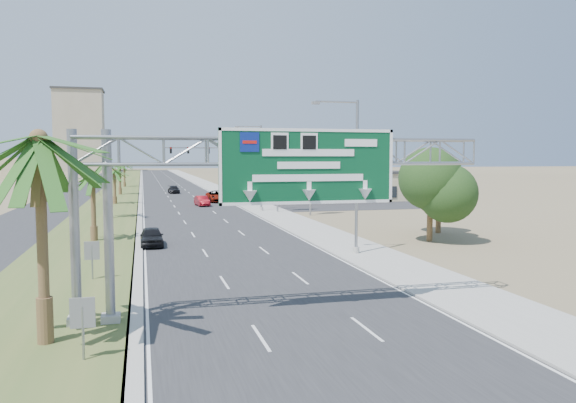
{
  "coord_description": "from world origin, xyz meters",
  "views": [
    {
      "loc": [
        -5.94,
        -11.95,
        6.39
      ],
      "look_at": [
        0.95,
        14.49,
        4.2
      ],
      "focal_mm": 35.0,
      "sensor_mm": 36.0,
      "label": 1
    }
  ],
  "objects_px": {
    "store_building": "(338,186)",
    "pole_sign_blue": "(310,164)",
    "car_mid_lane": "(202,201)",
    "signal_mast": "(219,167)",
    "pole_sign_red_near": "(277,148)",
    "pole_sign_red_far": "(261,156)",
    "sign_gantry": "(268,165)",
    "car_right_lane": "(217,196)",
    "car_left_lane": "(152,237)",
    "car_far": "(174,190)",
    "palm_near": "(39,140)"
  },
  "relations": [
    {
      "from": "store_building",
      "to": "pole_sign_blue",
      "type": "relative_size",
      "value": 2.37
    },
    {
      "from": "store_building",
      "to": "pole_sign_blue",
      "type": "bearing_deg",
      "value": -117.44
    },
    {
      "from": "car_mid_lane",
      "to": "signal_mast",
      "type": "bearing_deg",
      "value": 65.72
    },
    {
      "from": "pole_sign_red_near",
      "to": "pole_sign_red_far",
      "type": "distance_m",
      "value": 17.4
    },
    {
      "from": "sign_gantry",
      "to": "pole_sign_red_far",
      "type": "height_order",
      "value": "pole_sign_red_far"
    },
    {
      "from": "sign_gantry",
      "to": "car_right_lane",
      "type": "relative_size",
      "value": 2.94
    },
    {
      "from": "sign_gantry",
      "to": "car_mid_lane",
      "type": "relative_size",
      "value": 4.2
    },
    {
      "from": "car_mid_lane",
      "to": "car_left_lane",
      "type": "bearing_deg",
      "value": -108.3
    },
    {
      "from": "store_building",
      "to": "car_right_lane",
      "type": "height_order",
      "value": "store_building"
    },
    {
      "from": "car_right_lane",
      "to": "pole_sign_red_near",
      "type": "relative_size",
      "value": 0.61
    },
    {
      "from": "car_mid_lane",
      "to": "pole_sign_red_near",
      "type": "distance_m",
      "value": 14.59
    },
    {
      "from": "pole_sign_red_far",
      "to": "car_far",
      "type": "bearing_deg",
      "value": 120.14
    },
    {
      "from": "store_building",
      "to": "car_right_lane",
      "type": "bearing_deg",
      "value": 177.89
    },
    {
      "from": "palm_near",
      "to": "car_mid_lane",
      "type": "relative_size",
      "value": 2.09
    },
    {
      "from": "store_building",
      "to": "car_far",
      "type": "relative_size",
      "value": 4.09
    },
    {
      "from": "store_building",
      "to": "car_far",
      "type": "distance_m",
      "value": 30.97
    },
    {
      "from": "car_far",
      "to": "pole_sign_blue",
      "type": "bearing_deg",
      "value": -75.81
    },
    {
      "from": "signal_mast",
      "to": "pole_sign_red_near",
      "type": "bearing_deg",
      "value": -80.03
    },
    {
      "from": "store_building",
      "to": "car_mid_lane",
      "type": "distance_m",
      "value": 21.2
    },
    {
      "from": "car_left_lane",
      "to": "pole_sign_blue",
      "type": "relative_size",
      "value": 0.52
    },
    {
      "from": "palm_near",
      "to": "signal_mast",
      "type": "height_order",
      "value": "palm_near"
    },
    {
      "from": "sign_gantry",
      "to": "pole_sign_red_far",
      "type": "xyz_separation_m",
      "value": [
        11.79,
        57.55,
        0.34
      ]
    },
    {
      "from": "signal_mast",
      "to": "car_mid_lane",
      "type": "xyz_separation_m",
      "value": [
        -3.67,
        -11.2,
        -4.19
      ]
    },
    {
      "from": "car_far",
      "to": "pole_sign_blue",
      "type": "height_order",
      "value": "pole_sign_blue"
    },
    {
      "from": "car_right_lane",
      "to": "car_far",
      "type": "bearing_deg",
      "value": 100.65
    },
    {
      "from": "palm_near",
      "to": "pole_sign_red_near",
      "type": "xyz_separation_m",
      "value": [
        18.2,
        42.19,
        0.42
      ]
    },
    {
      "from": "car_left_lane",
      "to": "car_mid_lane",
      "type": "relative_size",
      "value": 0.99
    },
    {
      "from": "palm_near",
      "to": "signal_mast",
      "type": "relative_size",
      "value": 0.81
    },
    {
      "from": "pole_sign_red_near",
      "to": "pole_sign_red_far",
      "type": "xyz_separation_m",
      "value": [
        1.73,
        17.28,
        -0.95
      ]
    },
    {
      "from": "signal_mast",
      "to": "car_left_lane",
      "type": "bearing_deg",
      "value": -103.76
    },
    {
      "from": "car_far",
      "to": "car_right_lane",
      "type": "bearing_deg",
      "value": -79.16
    },
    {
      "from": "sign_gantry",
      "to": "car_far",
      "type": "distance_m",
      "value": 77.34
    },
    {
      "from": "signal_mast",
      "to": "car_left_lane",
      "type": "distance_m",
      "value": 44.52
    },
    {
      "from": "car_mid_lane",
      "to": "pole_sign_red_far",
      "type": "height_order",
      "value": "pole_sign_red_far"
    },
    {
      "from": "car_right_lane",
      "to": "car_far",
      "type": "distance_m",
      "value": 21.0
    },
    {
      "from": "store_building",
      "to": "car_right_lane",
      "type": "relative_size",
      "value": 3.15
    },
    {
      "from": "car_mid_lane",
      "to": "sign_gantry",
      "type": "bearing_deg",
      "value": -99.01
    },
    {
      "from": "pole_sign_blue",
      "to": "pole_sign_red_far",
      "type": "distance_m",
      "value": 21.31
    },
    {
      "from": "palm_near",
      "to": "pole_sign_red_far",
      "type": "distance_m",
      "value": 62.73
    },
    {
      "from": "car_right_lane",
      "to": "pole_sign_red_near",
      "type": "xyz_separation_m",
      "value": [
        4.75,
        -16.46,
        6.56
      ]
    },
    {
      "from": "pole_sign_blue",
      "to": "pole_sign_red_far",
      "type": "relative_size",
      "value": 0.94
    },
    {
      "from": "pole_sign_red_near",
      "to": "palm_near",
      "type": "bearing_deg",
      "value": -113.33
    },
    {
      "from": "palm_near",
      "to": "car_far",
      "type": "bearing_deg",
      "value": 83.83
    },
    {
      "from": "store_building",
      "to": "pole_sign_red_far",
      "type": "bearing_deg",
      "value": 172.54
    },
    {
      "from": "palm_near",
      "to": "pole_sign_blue",
      "type": "relative_size",
      "value": 1.1
    },
    {
      "from": "car_mid_lane",
      "to": "pole_sign_blue",
      "type": "height_order",
      "value": "pole_sign_blue"
    },
    {
      "from": "sign_gantry",
      "to": "car_left_lane",
      "type": "xyz_separation_m",
      "value": [
        -4.31,
        19.0,
        -5.38
      ]
    },
    {
      "from": "store_building",
      "to": "pole_sign_red_near",
      "type": "bearing_deg",
      "value": -129.43
    },
    {
      "from": "sign_gantry",
      "to": "pole_sign_red_near",
      "type": "xyz_separation_m",
      "value": [
        10.06,
        40.27,
        1.3
      ]
    },
    {
      "from": "sign_gantry",
      "to": "store_building",
      "type": "distance_m",
      "value": 60.77
    }
  ]
}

